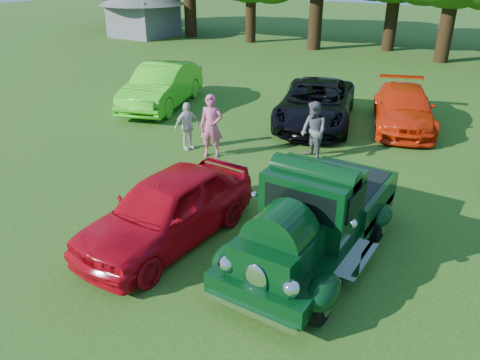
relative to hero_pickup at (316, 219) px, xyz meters
The scene contains 10 objects.
ground 1.70m from the hero_pickup, 144.34° to the right, with size 120.00×120.00×0.00m, color #294F12.
hero_pickup is the anchor object (origin of this frame).
red_convertible 2.99m from the hero_pickup, 159.06° to the right, with size 1.73×4.31×1.47m, color #B80714.
back_car_lime 11.42m from the hero_pickup, 145.92° to the left, with size 1.75×5.03×1.66m, color #3CCE1B.
back_car_black 8.39m from the hero_pickup, 114.05° to the left, with size 2.48×5.38×1.49m, color black.
back_car_orange 9.00m from the hero_pickup, 94.46° to the left, with size 1.92×4.73×1.37m, color red.
spectator_pink 5.69m from the hero_pickup, 146.22° to the left, with size 0.68×0.45×1.87m, color #D55782.
spectator_grey 5.04m from the hero_pickup, 114.89° to the left, with size 0.84×0.65×1.72m, color slate.
spectator_white 6.58m from the hero_pickup, 150.38° to the left, with size 0.87×0.36×1.48m, color silver.
gazebo 30.76m from the hero_pickup, 139.06° to the left, with size 6.40×6.40×3.90m.
Camera 1 is at (4.17, -6.48, 5.34)m, focal length 35.00 mm.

